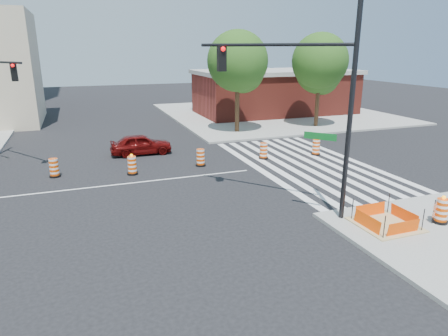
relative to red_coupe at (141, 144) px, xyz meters
The scene contains 18 objects.
ground 6.15m from the red_coupe, 108.19° to the right, with size 120.00×120.00×0.00m, color black.
sidewalk_ne 20.20m from the red_coupe, 37.15° to the left, with size 22.00×22.00×0.15m, color gray.
crosswalk_east 10.77m from the red_coupe, 32.71° to the right, with size 6.75×13.50×0.01m.
lane_centerline 6.15m from the red_coupe, 108.19° to the right, with size 14.00×0.12×0.01m, color silver.
excavation_pit 16.42m from the red_coupe, 64.40° to the right, with size 2.20×2.20×0.90m.
brick_storefront 20.26m from the red_coupe, 37.15° to the left, with size 16.50×8.50×4.60m.
red_coupe is the anchor object (origin of this frame).
signal_pole_se 13.90m from the red_coupe, 68.83° to the right, with size 4.44×5.05×8.69m.
pit_drum 17.95m from the red_coupe, 58.84° to the right, with size 0.58×0.58×1.14m.
barricade 17.81m from the red_coupe, 58.55° to the right, with size 0.81×0.30×0.99m.
tree_north_c 10.74m from the red_coupe, 26.33° to the left, with size 4.83×4.83×8.21m.
tree_north_d 17.26m from the red_coupe, 14.27° to the left, with size 4.76×4.76×8.10m.
tree_north_e 17.55m from the red_coupe, 15.81° to the left, with size 4.12×4.12×7.00m.
median_drum_2 6.17m from the red_coupe, 148.05° to the right, with size 0.60×0.60×1.02m.
median_drum_3 4.45m from the red_coupe, 105.33° to the right, with size 0.60×0.60×1.18m.
median_drum_4 4.93m from the red_coupe, 54.06° to the right, with size 0.60×0.60×1.02m.
median_drum_5 8.08m from the red_coupe, 28.35° to the right, with size 0.60×0.60×1.02m.
median_drum_6 11.55m from the red_coupe, 21.11° to the right, with size 0.60×0.60×1.02m.
Camera 1 is at (-1.81, -20.18, 6.75)m, focal length 32.00 mm.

